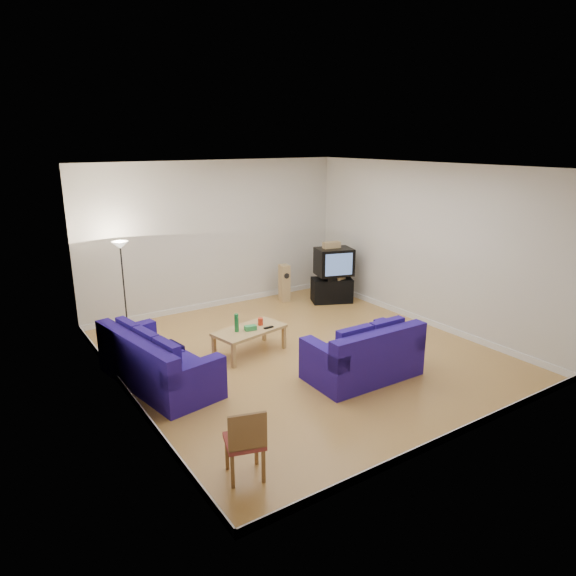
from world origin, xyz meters
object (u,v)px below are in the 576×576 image
sofa_loveseat (365,358)px  tv_stand (332,290)px  television (334,262)px  coffee_table (250,332)px  sofa_three_seat (155,365)px

sofa_loveseat → tv_stand: (2.01, 3.39, -0.06)m
sofa_loveseat → television: television is taller
coffee_table → television: (3.08, 1.55, 0.54)m
tv_stand → television: bearing=-1.5°
sofa_loveseat → coffee_table: sofa_loveseat is taller
sofa_three_seat → coffee_table: (1.78, 0.25, 0.09)m
coffee_table → tv_stand: (3.04, 1.57, -0.13)m
sofa_loveseat → coffee_table: size_ratio=1.30×
sofa_three_seat → tv_stand: (4.82, 1.82, -0.04)m
coffee_table → tv_stand: bearing=27.3°
coffee_table → television: bearing=26.8°
sofa_loveseat → tv_stand: size_ratio=1.95×
sofa_loveseat → coffee_table: (-1.03, 1.82, 0.07)m
coffee_table → television: 3.49m
sofa_three_seat → television: (4.85, 1.81, 0.63)m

